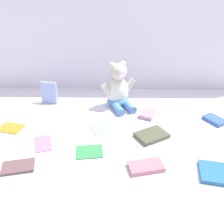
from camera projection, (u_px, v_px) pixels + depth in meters
name	position (u px, v px, depth m)	size (l,w,h in m)	color
ground_plane	(110.00, 119.00, 1.21)	(3.20, 3.20, 0.00)	silver
backdrop_drape	(111.00, 37.00, 1.41)	(1.87, 0.03, 0.65)	silver
teddy_bear	(118.00, 90.00, 1.30)	(0.20, 0.21, 0.25)	white
book_case_0	(18.00, 167.00, 0.90)	(0.07, 0.12, 0.01)	brown
book_case_1	(215.00, 120.00, 1.19)	(0.07, 0.10, 0.02)	#345CA7
book_case_2	(152.00, 135.00, 1.08)	(0.10, 0.14, 0.02)	#4F4F3B
book_case_3	(11.00, 127.00, 1.14)	(0.08, 0.11, 0.01)	orange
book_case_4	(49.00, 93.00, 1.35)	(0.09, 0.02, 0.12)	#8BA5E1
book_case_5	(147.00, 114.00, 1.24)	(0.07, 0.10, 0.02)	#B18098
book_case_6	(214.00, 173.00, 0.87)	(0.10, 0.11, 0.02)	#2565A6
book_case_7	(43.00, 143.00, 1.03)	(0.07, 0.12, 0.01)	#AA7294
book_case_8	(89.00, 151.00, 0.98)	(0.09, 0.11, 0.01)	#368F50
book_case_9	(100.00, 128.00, 1.14)	(0.08, 0.10, 0.01)	#8BB7DA
book_case_10	(146.00, 167.00, 0.90)	(0.07, 0.13, 0.02)	#B56B7D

